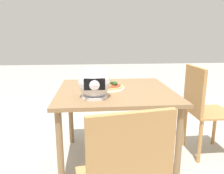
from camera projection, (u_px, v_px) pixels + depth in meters
ground_plane at (115, 160)px, 2.18m from camera, size 14.00×14.00×0.00m
dining_table at (115, 98)px, 2.04m from camera, size 1.02×0.97×0.71m
pizza_plate at (109, 88)px, 2.04m from camera, size 0.28×0.28×0.01m
pizza at (109, 86)px, 2.04m from camera, size 0.25×0.25×0.06m
motorcycle_helmet at (94, 83)px, 1.74m from camera, size 0.25×0.25×0.25m
chair_side at (202, 106)px, 2.21m from camera, size 0.41×0.41×0.90m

